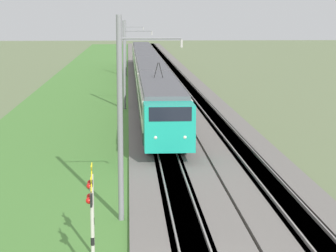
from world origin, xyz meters
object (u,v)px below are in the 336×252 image
at_px(passenger_train, 148,69).
at_px(crossing_signal_near, 92,219).
at_px(catenary_mast_mid, 125,64).
at_px(catenary_mast_far, 126,48).
at_px(crossing_signal_aux, 92,201).
at_px(catenary_mast_near, 122,118).

xyz_separation_m(passenger_train, crossing_signal_near, (-54.51, 3.34, -0.14)).
relative_size(catenary_mast_mid, catenary_mast_far, 1.03).
xyz_separation_m(catenary_mast_mid, catenary_mast_far, (31.57, -0.00, -0.10)).
xyz_separation_m(passenger_train, crossing_signal_aux, (-52.31, 3.46, -0.23)).
relative_size(crossing_signal_aux, catenary_mast_far, 0.44).
height_order(crossing_signal_aux, catenary_mast_far, catenary_mast_far).
bearing_deg(catenary_mast_mid, catenary_mast_near, 179.99).
xyz_separation_m(crossing_signal_near, catenary_mast_mid, (37.65, -0.89, 1.93)).
height_order(crossing_signal_aux, catenary_mast_mid, catenary_mast_mid).
height_order(crossing_signal_aux, catenary_mast_near, catenary_mast_near).
xyz_separation_m(passenger_train, catenary_mast_near, (-48.43, 2.46, 2.01)).
bearing_deg(passenger_train, catenary_mast_far, -170.53).
bearing_deg(crossing_signal_aux, passenger_train, -93.78).
bearing_deg(catenary_mast_mid, crossing_signal_near, 178.65).
xyz_separation_m(catenary_mast_near, catenary_mast_far, (63.14, -0.00, -0.33)).
height_order(passenger_train, crossing_signal_aux, passenger_train).
bearing_deg(catenary_mast_far, crossing_signal_near, 179.27).
bearing_deg(catenary_mast_far, passenger_train, -170.53).
bearing_deg(crossing_signal_aux, catenary_mast_mid, -91.62).
distance_m(passenger_train, catenary_mast_mid, 17.13).
bearing_deg(catenary_mast_far, catenary_mast_near, 180.00).
relative_size(passenger_train, catenary_mast_far, 10.42).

